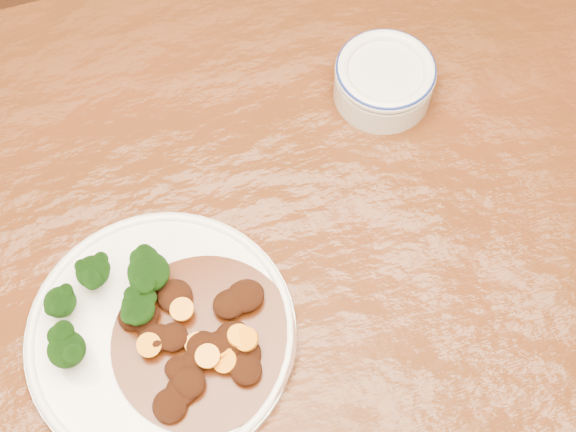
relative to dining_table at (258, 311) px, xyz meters
name	(u,v)px	position (x,y,z in m)	size (l,w,h in m)	color
dining_table	(258,311)	(0.00, 0.00, 0.00)	(1.57, 1.03, 0.75)	#52220E
dinner_plate	(161,334)	(-0.11, -0.02, 0.09)	(0.27, 0.27, 0.02)	white
broccoli_florets	(108,298)	(-0.14, 0.03, 0.12)	(0.14, 0.10, 0.05)	olive
mince_stew	(201,341)	(-0.07, -0.04, 0.10)	(0.18, 0.18, 0.03)	#481E07
dip_bowl	(384,79)	(0.23, 0.16, 0.11)	(0.12, 0.12, 0.05)	beige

